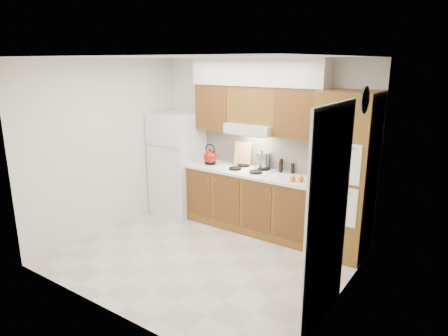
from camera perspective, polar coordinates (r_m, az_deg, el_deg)
name	(u,v)px	position (r m, az deg, el deg)	size (l,w,h in m)	color
floor	(204,257)	(5.50, -2.94, -12.64)	(3.60, 3.60, 0.00)	beige
ceiling	(201,57)	(4.87, -3.36, 15.57)	(3.60, 3.60, 0.00)	white
wall_back	(261,144)	(6.25, 5.27, 3.43)	(3.60, 0.02, 2.60)	white
wall_left	(107,147)	(6.27, -16.33, 2.90)	(0.02, 3.00, 2.60)	white
wall_right	(343,189)	(4.22, 16.66, -2.89)	(0.02, 3.00, 2.60)	white
fridge	(178,163)	(6.86, -6.60, 0.66)	(0.75, 0.72, 1.72)	white
base_cabinets	(251,201)	(6.22, 3.93, -4.75)	(2.11, 0.60, 0.90)	brown
countertop	(252,172)	(6.07, 3.96, -0.60)	(2.13, 0.62, 0.04)	white
backsplash	(262,149)	(6.25, 5.39, 2.66)	(2.11, 0.03, 0.56)	white
oven_cabinet	(344,176)	(5.46, 16.80, -1.06)	(0.70, 0.65, 2.20)	brown
upper_cab_left	(217,107)	(6.41, -0.99, 8.75)	(0.63, 0.33, 0.70)	brown
upper_cab_right	(301,113)	(5.70, 10.91, 7.70)	(0.73, 0.33, 0.70)	brown
range_hood	(252,128)	(6.02, 4.07, 5.67)	(0.75, 0.45, 0.15)	silver
upper_cab_over_hood	(255,105)	(6.03, 4.43, 9.02)	(0.75, 0.33, 0.55)	brown
soffit	(258,72)	(5.96, 4.87, 13.52)	(2.13, 0.36, 0.40)	silver
cooktop	(249,170)	(6.10, 3.65, -0.25)	(0.74, 0.50, 0.01)	white
doorway	(328,223)	(4.00, 14.64, -7.59)	(0.02, 0.90, 2.10)	black
wall_clock	(365,100)	(4.58, 19.48, 9.14)	(0.30, 0.30, 0.02)	#3F3833
kettle	(210,157)	(6.42, -1.99, 1.60)	(0.22, 0.22, 0.22)	#96130A
cutting_board	(243,153)	(6.32, 2.71, 2.10)	(0.27, 0.02, 0.36)	tan
stock_pot	(262,160)	(6.14, 5.44, 1.12)	(0.22, 0.22, 0.23)	#ADAEB1
condiment_a	(281,165)	(6.04, 8.16, 0.40)	(0.06, 0.06, 0.20)	black
condiment_b	(280,167)	(6.01, 8.04, 0.12)	(0.05, 0.05, 0.16)	black
condiment_c	(293,168)	(5.99, 9.76, -0.05)	(0.05, 0.05, 0.15)	black
orange_near	(293,179)	(5.60, 9.78, -1.51)	(0.08, 0.08, 0.08)	#D75F0B
orange_far	(301,179)	(5.61, 10.91, -1.52)	(0.08, 0.08, 0.08)	orange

